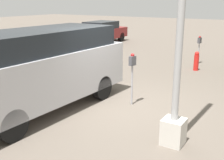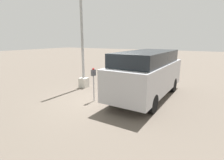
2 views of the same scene
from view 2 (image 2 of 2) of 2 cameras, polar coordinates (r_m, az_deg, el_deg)
ground_plane at (r=7.89m, az=-2.36°, el=-6.73°), size 80.00×80.00×0.00m
parking_meter_near at (r=7.59m, az=-6.07°, el=1.03°), size 0.22×0.15×1.49m
lamp_post at (r=9.79m, az=-9.60°, el=10.12°), size 0.44×0.44×7.02m
parked_van at (r=8.15m, az=11.45°, el=2.30°), size 5.23×2.10×2.17m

